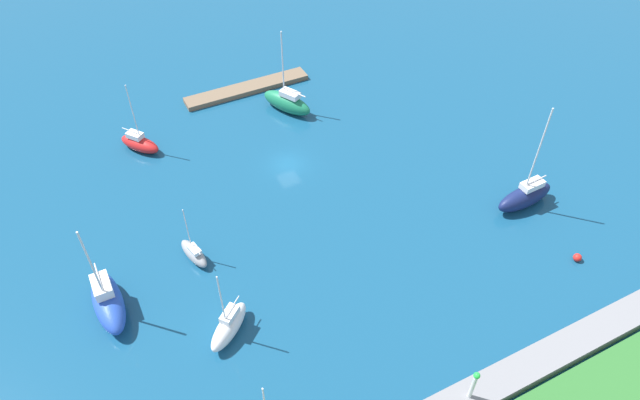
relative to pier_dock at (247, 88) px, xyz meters
The scene contains 10 objects.
water 17.54m from the pier_dock, 85.23° to the left, with size 160.00×160.00×0.00m, color navy.
pier_dock is the anchor object (origin of this frame).
harbor_beacon 52.82m from the pier_dock, 89.24° to the left, with size 0.56×0.56×3.73m.
sailboat_gray_west_end 31.56m from the pier_dock, 58.49° to the left, with size 2.43×4.74×7.11m.
sailboat_red_mid_basin 18.25m from the pier_dock, 20.68° to the left, with size 5.02×5.77×9.74m.
sailboat_green_near_pier 7.85m from the pier_dock, 113.88° to the left, with size 5.75×7.83×11.80m.
sailboat_white_along_channel 40.56m from the pier_dock, 66.23° to the left, with size 5.49×4.99×8.85m.
sailboat_navy_by_breakwater 41.19m from the pier_dock, 118.59° to the left, with size 7.61×2.56×13.66m.
sailboat_blue_center_basin 39.19m from the pier_dock, 48.85° to the left, with size 2.81×7.87×11.68m.
mooring_buoy_red 49.06m from the pier_dock, 113.10° to the left, with size 0.87×0.87×0.87m, color red.
Camera 1 is at (20.71, 50.04, 46.72)m, focal length 32.22 mm.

